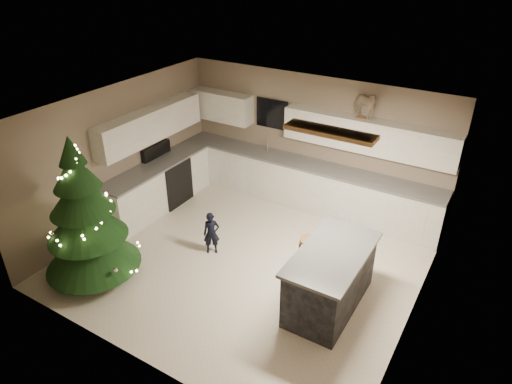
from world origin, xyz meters
The scene contains 8 objects.
ground_plane centered at (0.00, 0.00, 0.00)m, with size 5.50×5.50×0.00m, color beige.
room_shell centered at (0.02, 0.00, 1.75)m, with size 5.52×5.02×2.61m.
cabinetry centered at (-0.91, 1.65, 0.76)m, with size 5.50×3.20×2.00m.
island centered at (1.64, -0.28, 0.48)m, with size 0.90×1.70×0.95m.
bar_stool centered at (1.05, 0.27, 0.48)m, with size 0.33×0.33×0.64m.
christmas_tree centered at (-1.85, -1.60, 1.00)m, with size 1.52×1.47×2.43m.
toddler centered at (-0.61, -0.11, 0.39)m, with size 0.28×0.18×0.77m, color black.
rocking_horse centered at (1.01, 2.33, 2.27)m, with size 0.64×0.49×0.51m.
Camera 1 is at (3.38, -5.26, 4.78)m, focal length 32.00 mm.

